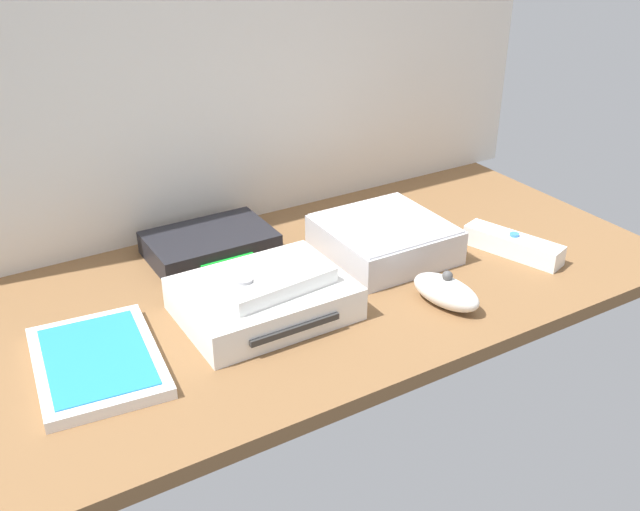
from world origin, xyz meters
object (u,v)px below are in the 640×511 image
remote_wand (513,245)px  remote_classic_pad (272,279)px  mini_computer (384,239)px  game_case (97,361)px  game_console (264,299)px  remote_nunchuk (446,292)px  network_router (210,244)px

remote_wand → remote_classic_pad: remote_classic_pad is taller
mini_computer → game_case: 44.64cm
mini_computer → game_case: size_ratio=0.84×
game_console → remote_nunchuk: bearing=-26.3°
mini_computer → remote_wand: 19.12cm
game_console → remote_classic_pad: size_ratio=1.40×
mini_computer → remote_wand: bearing=-30.7°
network_router → remote_nunchuk: (20.41, -29.23, 0.34)cm
game_console → remote_nunchuk: 23.59cm
network_router → remote_nunchuk: remote_nunchuk is taller
game_console → remote_nunchuk: remote_nunchuk is taller
game_case → network_router: size_ratio=1.13×
game_case → remote_nunchuk: bearing=-7.0°
mini_computer → remote_wand: mini_computer is taller
mini_computer → remote_nunchuk: (-1.45, -15.82, -0.60)cm
game_console → game_case: bearing=-179.1°
game_case → remote_classic_pad: 22.84cm
game_case → remote_classic_pad: bearing=4.0°
remote_wand → remote_nunchuk: size_ratio=1.41×
game_console → network_router: (0.74, 18.77, -0.50)cm
game_console → mini_computer: 23.23cm
remote_wand → remote_classic_pad: (-38.31, 3.19, 3.90)cm
remote_nunchuk → mini_computer: bearing=71.5°
remote_wand → remote_nunchuk: 18.88cm
mini_computer → game_case: (-44.24, -5.66, -1.88)cm
game_case → remote_wand: (60.65, -4.08, 0.75)cm
network_router → game_console: bearing=-91.9°
remote_wand → remote_classic_pad: size_ratio=1.01×
remote_wand → game_case: bearing=158.2°
mini_computer → game_console: bearing=-166.7°
game_console → network_router: size_ratio=1.16×
mini_computer → remote_classic_pad: remote_classic_pad is taller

